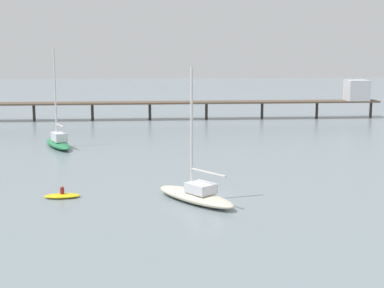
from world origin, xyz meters
TOP-DOWN VIEW (x-y plane):
  - ground_plane at (0.00, 0.00)m, footprint 400.00×400.00m
  - pier at (12.63, 56.44)m, footprint 74.80×5.02m
  - sailboat_cream at (-1.14, -1.51)m, footprint 7.53×8.81m
  - sailboat_green at (-17.18, 26.93)m, footprint 5.55×9.06m
  - dinghy_yellow at (-12.76, 0.75)m, footprint 3.21×1.59m

SIDE VIEW (x-z plane):
  - ground_plane at x=0.00m, z-range 0.00..0.00m
  - dinghy_yellow at x=-12.76m, z-range -0.37..0.77m
  - sailboat_cream at x=-1.14m, z-range -5.01..6.45m
  - sailboat_green at x=-17.18m, z-range -5.60..7.33m
  - pier at x=12.63m, z-range 0.29..7.35m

